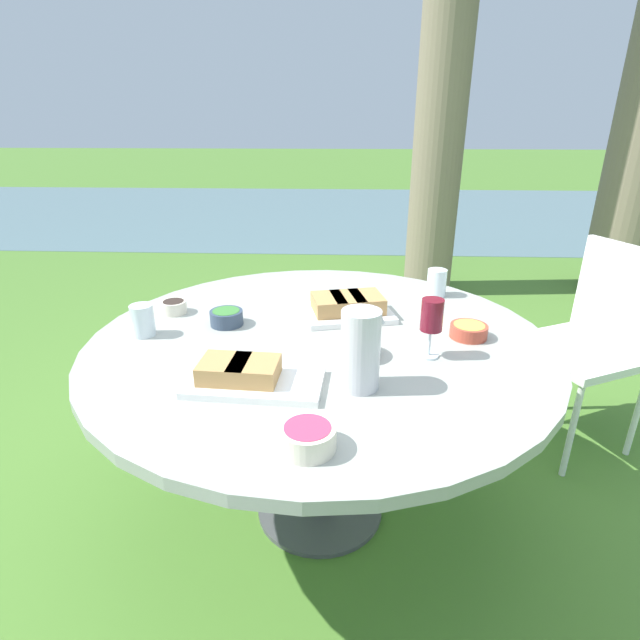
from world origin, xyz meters
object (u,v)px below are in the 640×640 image
at_px(chair_near_right, 596,332).
at_px(wine_glass, 432,317).
at_px(dining_table, 320,359).
at_px(water_pitcher, 361,350).

xyz_separation_m(chair_near_right, wine_glass, (-0.83, -0.65, 0.32)).
bearing_deg(chair_near_right, dining_table, -155.52).
distance_m(chair_near_right, wine_glass, 1.10).
xyz_separation_m(chair_near_right, water_pitcher, (-1.04, -0.84, 0.30)).
relative_size(water_pitcher, wine_glass, 1.20).
bearing_deg(wine_glass, water_pitcher, -138.03).
relative_size(dining_table, water_pitcher, 6.84).
xyz_separation_m(dining_table, water_pitcher, (0.12, -0.31, 0.19)).
relative_size(chair_near_right, wine_glass, 4.91).
xyz_separation_m(water_pitcher, wine_glass, (0.21, 0.19, 0.02)).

